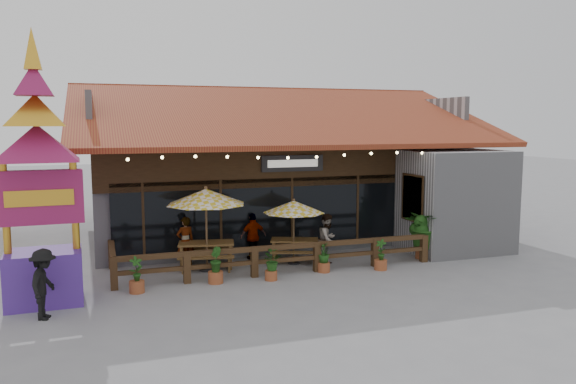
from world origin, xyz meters
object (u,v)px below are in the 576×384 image
object	(u,v)px
umbrella_left	(206,197)
pedestrian	(44,284)
tropical_plant	(424,227)
picnic_table_left	(206,251)
thai_sign_tower	(38,150)
picnic_table_right	(295,246)
umbrella_right	(294,207)

from	to	relation	value
umbrella_left	pedestrian	distance (m)	5.59
pedestrian	tropical_plant	bearing A→B (deg)	-65.71
umbrella_left	picnic_table_left	bearing A→B (deg)	82.60
thai_sign_tower	picnic_table_right	bearing A→B (deg)	15.41
picnic_table_right	thai_sign_tower	distance (m)	8.45
picnic_table_left	thai_sign_tower	size ratio (longest dim) A/B	0.27
picnic_table_left	pedestrian	world-z (taller)	pedestrian
umbrella_left	pedestrian	bearing A→B (deg)	-144.93
umbrella_left	picnic_table_right	xyz separation A→B (m)	(2.96, 0.20, -1.80)
thai_sign_tower	umbrella_right	bearing A→B (deg)	13.61
umbrella_right	thai_sign_tower	size ratio (longest dim) A/B	0.35
umbrella_left	picnic_table_left	xyz separation A→B (m)	(0.04, 0.32, -1.75)
picnic_table_right	thai_sign_tower	size ratio (longest dim) A/B	0.26
picnic_table_left	pedestrian	size ratio (longest dim) A/B	1.19
umbrella_left	picnic_table_left	distance (m)	1.78
umbrella_right	picnic_table_right	world-z (taller)	umbrella_right
tropical_plant	thai_sign_tower	bearing A→B (deg)	-174.91
umbrella_right	thai_sign_tower	bearing A→B (deg)	-166.39
picnic_table_right	pedestrian	size ratio (longest dim) A/B	1.16
picnic_table_left	thai_sign_tower	distance (m)	6.04
umbrella_right	thai_sign_tower	xyz separation A→B (m)	(-7.33, -1.77, 2.03)
thai_sign_tower	tropical_plant	world-z (taller)	thai_sign_tower
tropical_plant	umbrella_right	bearing A→B (deg)	170.59
pedestrian	picnic_table_left	bearing A→B (deg)	-39.29
umbrella_left	tropical_plant	bearing A→B (deg)	-6.39
umbrella_left	picnic_table_right	size ratio (longest dim) A/B	1.45
umbrella_left	tropical_plant	size ratio (longest dim) A/B	1.46
umbrella_right	tropical_plant	size ratio (longest dim) A/B	1.35
picnic_table_left	tropical_plant	world-z (taller)	tropical_plant
picnic_table_left	pedestrian	distance (m)	5.62
umbrella_left	umbrella_right	bearing A→B (deg)	-1.64
tropical_plant	pedestrian	distance (m)	11.87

